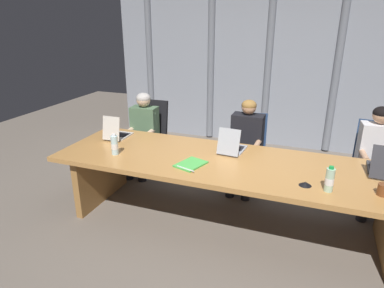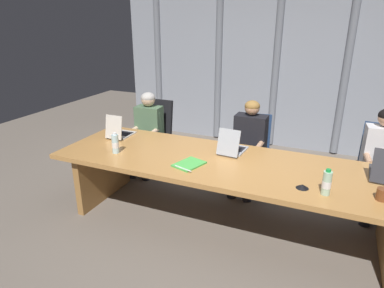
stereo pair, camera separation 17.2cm
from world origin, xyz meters
name	(u,v)px [view 1 (the left image)]	position (x,y,z in m)	size (l,w,h in m)	color
ground_plane	(224,223)	(0.00, 0.00, 0.00)	(11.10, 11.10, 0.00)	#6B6056
conference_table	(226,174)	(0.00, 0.00, 0.59)	(3.61, 1.12, 0.74)	#B77F42
curtain_backdrop	(270,66)	(0.00, 2.73, 1.36)	(5.55, 0.17, 2.72)	gray
laptop_left_end	(117,133)	(-1.44, 0.22, 0.80)	(0.23, 0.36, 0.30)	beige
laptop_left_mid	(232,147)	(-0.02, 0.28, 0.80)	(0.27, 0.40, 0.29)	#A8ADB7
laptop_center	(381,167)	(1.43, 0.25, 0.80)	(0.25, 0.46, 0.30)	#2D2D33
office_chair_left_end	(150,144)	(-1.44, 1.05, 0.37)	(0.60, 0.60, 1.00)	black
office_chair_left_mid	(248,159)	(0.02, 1.05, 0.36)	(0.60, 0.60, 0.94)	navy
office_chair_center	(369,174)	(1.48, 1.05, 0.37)	(0.60, 0.61, 0.98)	navy
person_left_end	(142,129)	(-1.46, 0.89, 0.66)	(0.40, 0.56, 1.15)	#4C6B4C
person_left_mid	(246,141)	(0.01, 0.89, 0.66)	(0.41, 0.55, 1.17)	black
person_center	(376,154)	(1.48, 0.89, 0.69)	(0.41, 0.57, 1.21)	silver
water_bottle_primary	(115,145)	(-1.17, -0.24, 0.85)	(0.07, 0.07, 0.23)	silver
water_bottle_secondary	(330,180)	(0.96, -0.32, 0.84)	(0.07, 0.07, 0.23)	#ADD1B2
coffee_mug_near	(384,190)	(1.39, -0.24, 0.79)	(0.14, 0.09, 0.10)	brown
conference_mic_left_side	(305,184)	(0.78, -0.28, 0.76)	(0.11, 0.11, 0.04)	black
spiral_notepad	(191,164)	(-0.31, -0.22, 0.75)	(0.30, 0.36, 0.03)	#4CB74C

